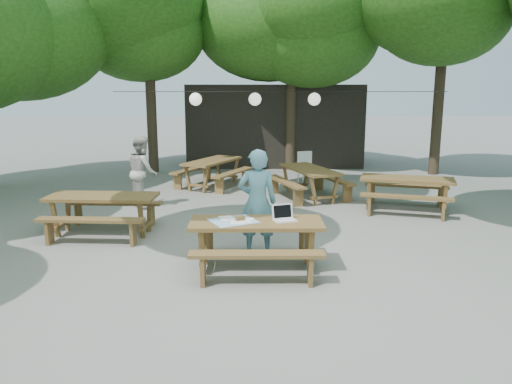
{
  "coord_description": "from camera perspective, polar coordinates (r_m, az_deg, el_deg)",
  "views": [
    {
      "loc": [
        -0.27,
        -7.64,
        2.73
      ],
      "look_at": [
        -0.21,
        0.3,
        1.05
      ],
      "focal_mm": 35.0,
      "sensor_mm": 36.0,
      "label": 1
    }
  ],
  "objects": [
    {
      "name": "ground",
      "position": [
        8.12,
        1.52,
        -7.7
      ],
      "size": [
        80.0,
        80.0,
        0.0
      ],
      "primitive_type": "plane",
      "color": "slate",
      "rests_on": "ground"
    },
    {
      "name": "pavilion",
      "position": [
        18.21,
        2.04,
        7.75
      ],
      "size": [
        6.0,
        3.0,
        2.8
      ],
      "primitive_type": "cube",
      "color": "black",
      "rests_on": "ground"
    },
    {
      "name": "main_picnic_table",
      "position": [
        7.61,
        0.04,
        -5.98
      ],
      "size": [
        2.0,
        1.58,
        0.75
      ],
      "color": "brown",
      "rests_on": "ground"
    },
    {
      "name": "picnic_table_nw",
      "position": [
        9.79,
        -17.05,
        -2.43
      ],
      "size": [
        2.04,
        1.69,
        0.75
      ],
      "rotation": [
        0.0,
        0.0,
        -0.06
      ],
      "color": "brown",
      "rests_on": "ground"
    },
    {
      "name": "picnic_table_ne",
      "position": [
        11.63,
        16.78,
        -0.19
      ],
      "size": [
        2.28,
        2.06,
        0.75
      ],
      "rotation": [
        0.0,
        0.0,
        -0.3
      ],
      "color": "brown",
      "rests_on": "ground"
    },
    {
      "name": "picnic_table_far_w",
      "position": [
        13.87,
        -4.99,
        2.18
      ],
      "size": [
        2.26,
        2.41,
        0.75
      ],
      "rotation": [
        0.0,
        0.0,
        1.11
      ],
      "color": "brown",
      "rests_on": "ground"
    },
    {
      "name": "picnic_table_far_e",
      "position": [
        12.49,
        6.13,
        1.07
      ],
      "size": [
        2.12,
        2.32,
        0.75
      ],
      "rotation": [
        0.0,
        0.0,
        1.91
      ],
      "color": "brown",
      "rests_on": "ground"
    },
    {
      "name": "woman",
      "position": [
        8.18,
        0.15,
        -1.15
      ],
      "size": [
        0.64,
        0.42,
        1.75
      ],
      "primitive_type": "imported",
      "rotation": [
        0.0,
        0.0,
        3.15
      ],
      "color": "#6BAAC3",
      "rests_on": "ground"
    },
    {
      "name": "second_person",
      "position": [
        11.76,
        -12.85,
        2.32
      ],
      "size": [
        0.91,
        0.99,
        1.65
      ],
      "primitive_type": "imported",
      "rotation": [
        0.0,
        0.0,
        2.01
      ],
      "color": "beige",
      "rests_on": "ground"
    },
    {
      "name": "plastic_chair",
      "position": [
        14.47,
        5.81,
        2.05
      ],
      "size": [
        0.54,
        0.54,
        0.9
      ],
      "rotation": [
        0.0,
        0.0,
        0.28
      ],
      "color": "white",
      "rests_on": "ground"
    },
    {
      "name": "laptop",
      "position": [
        7.55,
        3.2,
        -2.79
      ],
      "size": [
        0.4,
        0.35,
        0.24
      ],
      "rotation": [
        0.0,
        0.0,
        0.33
      ],
      "color": "white",
      "rests_on": "main_picnic_table"
    },
    {
      "name": "tabletop_clutter",
      "position": [
        7.52,
        -2.43,
        -3.25
      ],
      "size": [
        0.83,
        0.78,
        0.08
      ],
      "color": "#3B85CC",
      "rests_on": "main_picnic_table"
    },
    {
      "name": "paper_lanterns",
      "position": [
        13.65,
        -0.06,
        10.58
      ],
      "size": [
        9.0,
        0.34,
        0.38
      ],
      "color": "black",
      "rests_on": "ground"
    }
  ]
}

